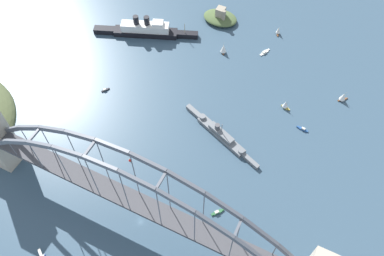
{
  "coord_description": "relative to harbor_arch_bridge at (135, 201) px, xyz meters",
  "views": [
    {
      "loc": [
        75.59,
        -75.87,
        256.07
      ],
      "look_at": [
        0.0,
        79.31,
        8.0
      ],
      "focal_mm": 37.21,
      "sensor_mm": 36.0,
      "label": 1
    }
  ],
  "objects": [
    {
      "name": "ground_plane",
      "position": [
        -0.0,
        0.0,
        -33.18
      ],
      "size": [
        1400.0,
        1400.0,
        0.0
      ],
      "primitive_type": "plane",
      "color": "#385166"
    },
    {
      "name": "harbor_arch_bridge",
      "position": [
        0.0,
        0.0,
        0.0
      ],
      "size": [
        286.24,
        18.52,
        81.58
      ],
      "color": "#BCB29E",
      "rests_on": "ground"
    },
    {
      "name": "ocean_liner",
      "position": [
        -88.43,
        161.53,
        -27.25
      ],
      "size": [
        93.4,
        41.89,
        20.83
      ],
      "color": "black",
      "rests_on": "ground"
    },
    {
      "name": "naval_cruiser",
      "position": [
        20.59,
        87.18,
        -30.53
      ],
      "size": [
        73.03,
        31.91,
        16.22
      ],
      "color": "slate",
      "rests_on": "ground"
    },
    {
      "name": "fort_island_mid_harbor",
      "position": [
        -33.57,
        210.36,
        -29.28
      ],
      "size": [
        33.1,
        24.38,
        15.28
      ],
      "color": "#4C6038",
      "rests_on": "ground"
    },
    {
      "name": "small_boat_0",
      "position": [
        56.42,
        135.64,
        -29.09
      ],
      "size": [
        7.81,
        5.2,
        8.75
      ],
      "color": "gold",
      "rests_on": "ground"
    },
    {
      "name": "small_boat_1",
      "position": [
        20.18,
        187.62,
        -32.48
      ],
      "size": [
        6.17,
        11.78,
        1.98
      ],
      "color": "silver",
      "rests_on": "ground"
    },
    {
      "name": "small_boat_2",
      "position": [
        22.62,
        216.84,
        -29.2
      ],
      "size": [
        5.01,
        7.04,
        8.56
      ],
      "color": "brown",
      "rests_on": "ground"
    },
    {
      "name": "small_boat_3",
      "position": [
        -13.63,
        171.73,
        -28.42
      ],
      "size": [
        6.98,
        9.05,
        10.27
      ],
      "color": "brown",
      "rests_on": "ground"
    },
    {
      "name": "small_boat_4",
      "position": [
        96.29,
        163.63,
        -28.57
      ],
      "size": [
        7.74,
        7.71,
        9.83
      ],
      "color": "brown",
      "rests_on": "ground"
    },
    {
      "name": "small_boat_5",
      "position": [
        75.99,
        120.86,
        -32.33
      ],
      "size": [
        9.49,
        2.72,
        2.39
      ],
      "color": "#234C8C",
      "rests_on": "ground"
    },
    {
      "name": "small_boat_6",
      "position": [
        43.99,
        28.42,
        -32.32
      ],
      "size": [
        7.18,
        8.44,
        2.36
      ],
      "color": "#2D6B3D",
      "rests_on": "ground"
    },
    {
      "name": "small_boat_7",
      "position": [
        -84.82,
        86.98,
        -32.41
      ],
      "size": [
        4.96,
        6.76,
        2.14
      ],
      "color": "black",
      "rests_on": "ground"
    },
    {
      "name": "channel_marker_buoy",
      "position": [
        -30.94,
        37.67,
        -32.06
      ],
      "size": [
        2.2,
        2.2,
        2.75
      ],
      "color": "red",
      "rests_on": "ground"
    }
  ]
}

